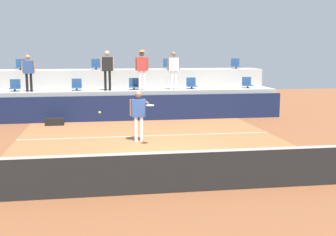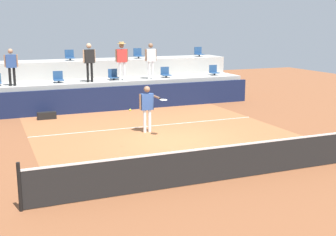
{
  "view_description": "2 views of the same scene",
  "coord_description": "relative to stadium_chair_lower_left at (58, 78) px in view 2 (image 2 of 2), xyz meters",
  "views": [
    {
      "loc": [
        -1.74,
        -12.87,
        3.0
      ],
      "look_at": [
        0.28,
        -0.45,
        1.08
      ],
      "focal_mm": 46.94,
      "sensor_mm": 36.0,
      "label": 1
    },
    {
      "loc": [
        -5.67,
        -13.26,
        3.86
      ],
      "look_at": [
        -0.48,
        -0.69,
        0.98
      ],
      "focal_mm": 47.41,
      "sensor_mm": 36.0,
      "label": 2
    }
  ],
  "objects": [
    {
      "name": "spectator_leaning_on_rail",
      "position": [
        1.37,
        -0.38,
        0.86
      ],
      "size": [
        0.61,
        0.28,
        1.77
      ],
      "color": "black",
      "rests_on": "seating_tier_lower"
    },
    {
      "name": "tennis_ball",
      "position": [
        0.95,
        -7.78,
        -0.17
      ],
      "size": [
        0.07,
        0.07,
        0.07
      ],
      "color": "#CCE033"
    },
    {
      "name": "stadium_chair_lower_far_right",
      "position": [
        8.0,
        0.0,
        0.0
      ],
      "size": [
        0.44,
        0.4,
        0.52
      ],
      "color": "#2D2D33",
      "rests_on": "seating_tier_lower"
    },
    {
      "name": "spectator_with_hat",
      "position": [
        2.91,
        -0.38,
        0.9
      ],
      "size": [
        0.61,
        0.46,
        1.81
      ],
      "color": "white",
      "rests_on": "seating_tier_lower"
    },
    {
      "name": "sponsor_backboard",
      "position": [
        2.62,
        -1.23,
        -0.91
      ],
      "size": [
        13.0,
        0.16,
        1.1
      ],
      "primitive_type": "cube",
      "color": "#141E42",
      "rests_on": "ground_plane"
    },
    {
      "name": "tennis_net",
      "position": [
        2.62,
        -11.23,
        -0.97
      ],
      "size": [
        10.48,
        0.08,
        1.07
      ],
      "color": "black",
      "rests_on": "ground_plane"
    },
    {
      "name": "spectator_in_white",
      "position": [
        4.35,
        -0.38,
        0.83
      ],
      "size": [
        0.6,
        0.25,
        1.73
      ],
      "color": "white",
      "rests_on": "seating_tier_lower"
    },
    {
      "name": "tennis_player",
      "position": [
        2.25,
        -5.74,
        -0.43
      ],
      "size": [
        0.7,
        1.18,
        1.7
      ],
      "color": "white",
      "rests_on": "ground_plane"
    },
    {
      "name": "seating_tier_lower",
      "position": [
        2.62,
        0.07,
        -0.84
      ],
      "size": [
        13.0,
        1.8,
        1.25
      ],
      "primitive_type": "cube",
      "color": "#ADAAA3",
      "rests_on": "ground_plane"
    },
    {
      "name": "stadium_chair_upper_right",
      "position": [
        4.44,
        1.8,
        0.85
      ],
      "size": [
        0.44,
        0.4,
        0.52
      ],
      "color": "#2D2D33",
      "rests_on": "seating_tier_upper"
    },
    {
      "name": "stadium_chair_lower_center",
      "position": [
        2.58,
        0.0,
        0.0
      ],
      "size": [
        0.44,
        0.4,
        0.52
      ],
      "color": "#2D2D33",
      "rests_on": "seating_tier_lower"
    },
    {
      "name": "spectator_in_grey",
      "position": [
        -2.0,
        -0.38,
        0.73
      ],
      "size": [
        0.57,
        0.23,
        1.59
      ],
      "color": "black",
      "rests_on": "seating_tier_lower"
    },
    {
      "name": "stadium_chair_lower_right",
      "position": [
        5.27,
        0.0,
        0.0
      ],
      "size": [
        0.44,
        0.4,
        0.52
      ],
      "color": "#2D2D33",
      "rests_on": "seating_tier_lower"
    },
    {
      "name": "court_inner_paint",
      "position": [
        2.62,
        -6.23,
        -1.46
      ],
      "size": [
        9.0,
        10.0,
        0.01
      ],
      "primitive_type": "cube",
      "color": "#A36038",
      "rests_on": "ground_plane"
    },
    {
      "name": "stadium_chair_lower_left",
      "position": [
        0.0,
        0.0,
        0.0
      ],
      "size": [
        0.44,
        0.4,
        0.52
      ],
      "color": "#2D2D33",
      "rests_on": "seating_tier_lower"
    },
    {
      "name": "stadium_chair_upper_left",
      "position": [
        0.88,
        1.8,
        0.85
      ],
      "size": [
        0.44,
        0.4,
        0.52
      ],
      "color": "#2D2D33",
      "rests_on": "seating_tier_upper"
    },
    {
      "name": "court_service_line",
      "position": [
        2.62,
        -4.83,
        -1.46
      ],
      "size": [
        9.0,
        0.06,
        0.0
      ],
      "primitive_type": "cube",
      "color": "silver",
      "rests_on": "ground_plane"
    },
    {
      "name": "equipment_bag",
      "position": [
        -0.84,
        -1.97,
        -1.31
      ],
      "size": [
        0.76,
        0.28,
        0.3
      ],
      "primitive_type": "cube",
      "color": "black",
      "rests_on": "ground_plane"
    },
    {
      "name": "stadium_chair_upper_far_right",
      "position": [
        7.99,
        1.8,
        0.85
      ],
      "size": [
        0.44,
        0.4,
        0.52
      ],
      "color": "#2D2D33",
      "rests_on": "seating_tier_upper"
    },
    {
      "name": "ground_plane",
      "position": [
        2.62,
        -7.23,
        -1.46
      ],
      "size": [
        40.0,
        40.0,
        0.0
      ],
      "primitive_type": "plane",
      "color": "brown"
    },
    {
      "name": "seating_tier_upper",
      "position": [
        2.62,
        1.87,
        -0.41
      ],
      "size": [
        13.0,
        1.8,
        2.1
      ],
      "primitive_type": "cube",
      "color": "#ADAAA3",
      "rests_on": "ground_plane"
    }
  ]
}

